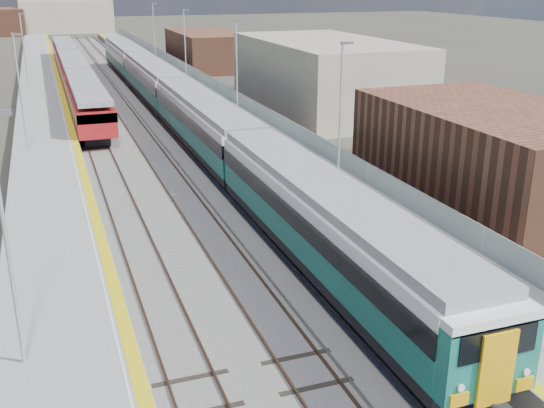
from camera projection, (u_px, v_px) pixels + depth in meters
ground at (146, 111)px, 59.58m from camera, size 320.00×320.00×0.00m
ballast_bed at (118, 107)px, 61.08m from camera, size 10.50×155.00×0.06m
tracks at (122, 103)px, 62.73m from camera, size 8.96×160.00×0.17m
platform_right at (194, 97)px, 63.29m from camera, size 4.70×155.00×8.52m
platform_left at (43, 107)px, 58.74m from camera, size 4.30×155.00×8.52m
green_train at (175, 97)px, 53.28m from camera, size 2.98×82.94×3.28m
red_train at (74, 72)px, 69.34m from camera, size 2.79×56.55×3.52m
tree_d at (319, 51)px, 72.62m from camera, size 4.60×4.60×6.23m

